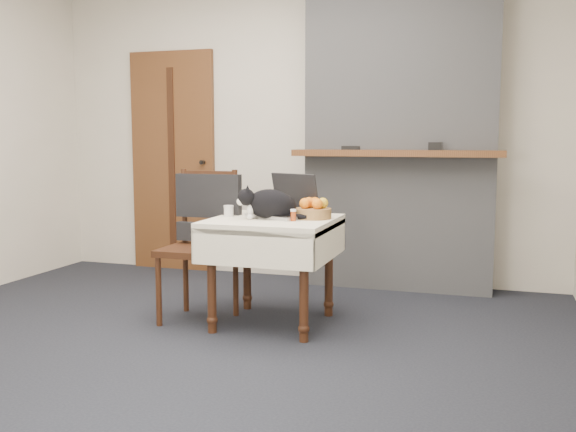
# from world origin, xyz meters

# --- Properties ---
(ground) EXTENTS (4.50, 4.50, 0.00)m
(ground) POSITION_xyz_m (0.00, 0.00, 0.00)
(ground) COLOR black
(ground) RESTS_ON ground
(room_shell) EXTENTS (4.52, 4.01, 2.61)m
(room_shell) POSITION_xyz_m (0.00, 0.46, 1.76)
(room_shell) COLOR beige
(room_shell) RESTS_ON ground
(door) EXTENTS (0.82, 0.10, 2.00)m
(door) POSITION_xyz_m (-1.20, 1.97, 1.00)
(door) COLOR brown
(door) RESTS_ON ground
(chimney) EXTENTS (1.62, 0.48, 2.60)m
(chimney) POSITION_xyz_m (0.90, 1.85, 1.30)
(chimney) COLOR gray
(chimney) RESTS_ON ground
(side_table) EXTENTS (0.78, 0.78, 0.70)m
(side_table) POSITION_xyz_m (0.28, 0.54, 0.59)
(side_table) COLOR #35180E
(side_table) RESTS_ON ground
(laptop) EXTENTS (0.48, 0.45, 0.28)m
(laptop) POSITION_xyz_m (0.33, 0.65, 0.77)
(laptop) COLOR #B7B7BC
(laptop) RESTS_ON side_table
(cat) EXTENTS (0.46, 0.28, 0.22)m
(cat) POSITION_xyz_m (0.28, 0.50, 0.79)
(cat) COLOR black
(cat) RESTS_ON side_table
(cream_jar) EXTENTS (0.07, 0.07, 0.07)m
(cream_jar) POSITION_xyz_m (-0.03, 0.53, 0.74)
(cream_jar) COLOR silver
(cream_jar) RESTS_ON side_table
(pill_bottle) EXTENTS (0.04, 0.04, 0.08)m
(pill_bottle) POSITION_xyz_m (0.45, 0.44, 0.74)
(pill_bottle) COLOR #9C3A13
(pill_bottle) RESTS_ON side_table
(fruit_basket) EXTENTS (0.24, 0.24, 0.13)m
(fruit_basket) POSITION_xyz_m (0.53, 0.61, 0.75)
(fruit_basket) COLOR #9E6A3F
(fruit_basket) RESTS_ON side_table
(desk_clutter) EXTENTS (0.14, 0.09, 0.01)m
(desk_clutter) POSITION_xyz_m (0.46, 0.60, 0.70)
(desk_clutter) COLOR black
(desk_clutter) RESTS_ON side_table
(chair) EXTENTS (0.47, 0.45, 1.00)m
(chair) POSITION_xyz_m (-0.22, 0.56, 0.64)
(chair) COLOR #35180E
(chair) RESTS_ON ground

